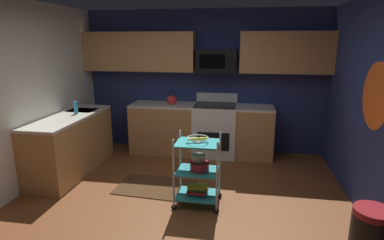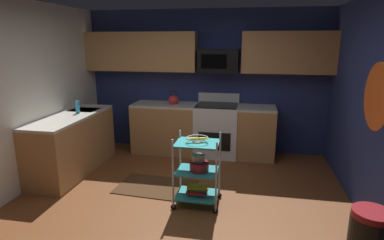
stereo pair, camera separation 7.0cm
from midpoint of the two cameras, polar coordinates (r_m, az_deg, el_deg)
floor at (r=4.11m, az=-2.34°, el=-16.18°), size 4.40×4.80×0.04m
wall_back at (r=5.99m, az=2.78°, el=6.87°), size 4.52×0.06×2.60m
wall_left at (r=4.67m, az=-30.33°, el=2.90°), size 0.06×4.80×2.60m
wall_flower_decal at (r=4.05m, az=30.56°, el=3.61°), size 0.00×0.75×0.75m
counter_run at (r=5.55m, az=-6.54°, el=-2.62°), size 3.49×2.36×0.92m
oven_range at (r=5.80m, az=4.76°, el=-1.68°), size 0.76×0.65×1.10m
upper_cabinets at (r=5.76m, az=1.99°, el=12.08°), size 4.40×0.33×0.70m
microwave at (r=5.70m, az=5.12°, el=10.51°), size 0.70×0.39×0.40m
rolling_cart at (r=4.06m, az=1.44°, el=-9.09°), size 0.60×0.43×0.91m
fruit_bowl at (r=3.91m, az=1.48°, el=-3.39°), size 0.27×0.27×0.07m
mixing_bowl_large at (r=4.03m, az=1.80°, el=-8.26°), size 0.25×0.25×0.11m
mixing_bowl_small at (r=4.03m, az=1.64°, el=-6.76°), size 0.18×0.18×0.08m
book_stack at (r=4.17m, az=1.42°, el=-12.46°), size 0.26×0.21×0.12m
kettle at (r=5.81m, az=-3.00°, el=3.62°), size 0.21×0.18×0.26m
dish_soap_bottle at (r=5.36m, az=-19.45°, el=2.19°), size 0.06×0.06×0.20m
floor_rug at (r=4.70m, az=-5.97°, el=-11.78°), size 1.14×0.77×0.01m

